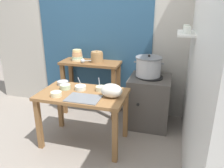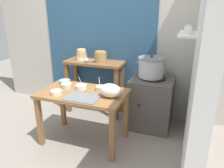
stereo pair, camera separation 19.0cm
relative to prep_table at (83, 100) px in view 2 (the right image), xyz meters
name	(u,v)px [view 2 (the right image)]	position (x,y,z in m)	size (l,w,h in m)	color
ground_plane	(81,138)	(-0.07, 0.02, -0.61)	(9.00, 9.00, 0.00)	gray
wall_back	(113,34)	(0.01, 1.12, 0.69)	(4.40, 0.12, 2.60)	#B2ADA3
wall_right	(200,51)	(1.33, 0.22, 0.69)	(0.30, 3.20, 2.60)	white
prep_table	(83,100)	(0.00, 0.00, 0.00)	(1.10, 0.66, 0.72)	olive
back_shelf_table	(95,74)	(-0.22, 0.85, 0.07)	(0.96, 0.40, 0.90)	brown
stove_block	(151,102)	(0.77, 0.72, -0.23)	(0.60, 0.61, 0.78)	#4C4742
steamer_pot	(151,67)	(0.73, 0.74, 0.31)	(0.43, 0.38, 0.32)	#B7BABF
clay_pot	(101,57)	(-0.10, 0.85, 0.37)	(0.19, 0.19, 0.19)	#A37A4C
bowl_stack_enamel	(82,55)	(-0.45, 0.87, 0.37)	(0.19, 0.19, 0.18)	beige
ladle	(87,60)	(-0.29, 0.74, 0.33)	(0.26, 0.13, 0.07)	#B7BABF
serving_tray	(82,98)	(0.08, -0.17, 0.12)	(0.40, 0.28, 0.01)	slate
plastic_bag	(110,91)	(0.39, -0.03, 0.20)	(0.27, 0.19, 0.17)	silver
prep_bowl_0	(81,87)	(-0.07, 0.09, 0.14)	(0.14, 0.14, 0.18)	silver
prep_bowl_1	(66,86)	(-0.27, 0.06, 0.14)	(0.14, 0.14, 0.06)	#B7D1AD
prep_bowl_2	(101,88)	(0.20, 0.13, 0.14)	(0.13, 0.13, 0.17)	beige
prep_bowl_3	(56,92)	(-0.27, -0.19, 0.14)	(0.14, 0.14, 0.06)	beige
prep_bowl_4	(65,82)	(-0.38, 0.20, 0.14)	(0.15, 0.15, 0.05)	#B7BABF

